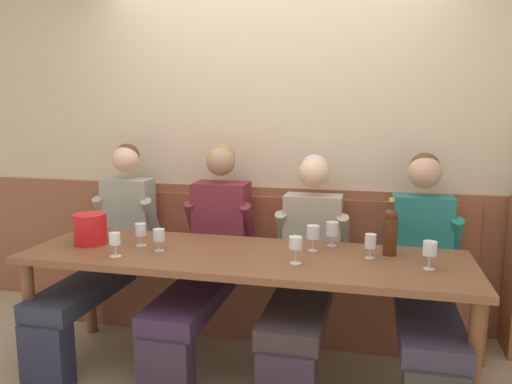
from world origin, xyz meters
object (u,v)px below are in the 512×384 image
object	(u,v)px
person_right_seat	(107,246)
wine_glass_by_bottle	(296,244)
wine_glass_mid_left	(430,250)
wine_glass_left_end	(370,243)
person_left_seat	(425,269)
person_center_left_seat	(209,249)
ice_bucket	(90,229)
person_center_right_seat	(306,263)
wine_glass_center_rear	(159,236)
wall_bench	(267,291)
dining_table	(243,267)
wine_glass_center_front	(140,230)
wine_bottle_clear_water	(390,230)
wine_glass_right_end	(332,230)
wine_glass_mid_right	(115,240)
wine_glass_near_bucket	(313,233)

from	to	relation	value
person_right_seat	wine_glass_by_bottle	size ratio (longest dim) A/B	8.88
wine_glass_mid_left	wine_glass_left_end	bearing A→B (deg)	157.13
person_left_seat	wine_glass_mid_left	xyz separation A→B (m)	(-0.02, -0.36, 0.22)
person_center_left_seat	wine_glass_left_end	size ratio (longest dim) A/B	9.69
ice_bucket	wine_glass_left_end	size ratio (longest dim) A/B	1.45
person_center_right_seat	wine_glass_center_rear	distance (m)	0.92
wine_glass_mid_left	wine_glass_by_bottle	bearing A→B (deg)	-174.25
person_center_right_seat	ice_bucket	size ratio (longest dim) A/B	6.39
wall_bench	wine_glass_left_end	distance (m)	1.07
dining_table	wine_glass_center_front	xyz separation A→B (m)	(-0.65, 0.02, 0.17)
wine_bottle_clear_water	wine_glass_by_bottle	xyz separation A→B (m)	(-0.50, -0.29, -0.04)
person_center_left_seat	wine_glass_left_end	distance (m)	1.09
person_center_right_seat	wine_glass_left_end	world-z (taller)	person_center_right_seat
wine_glass_center_rear	wine_glass_center_front	distance (m)	0.18
wine_glass_left_end	wine_glass_center_rear	bearing A→B (deg)	-173.20
wine_glass_center_rear	wine_glass_by_bottle	world-z (taller)	wine_glass_by_bottle
wine_glass_right_end	wine_glass_by_bottle	size ratio (longest dim) A/B	0.99
person_right_seat	person_center_left_seat	xyz separation A→B (m)	(0.73, 0.03, 0.02)
wine_glass_left_end	wine_glass_center_front	distance (m)	1.36
dining_table	person_center_left_seat	distance (m)	0.48
wine_glass_mid_left	wine_glass_mid_right	bearing A→B (deg)	-173.99
ice_bucket	wine_glass_near_bucket	xyz separation A→B (m)	(1.35, 0.17, 0.02)
wine_bottle_clear_water	wine_glass_by_bottle	bearing A→B (deg)	-149.99
wine_bottle_clear_water	wine_glass_center_rear	xyz separation A→B (m)	(-1.31, -0.23, -0.06)
wall_bench	person_center_left_seat	size ratio (longest dim) A/B	2.14
wine_glass_right_end	wine_glass_near_bucket	distance (m)	0.17
wine_glass_near_bucket	wine_glass_by_bottle	bearing A→B (deg)	-102.79
person_center_right_seat	wine_glass_center_rear	world-z (taller)	person_center_right_seat
person_center_right_seat	wine_glass_mid_left	world-z (taller)	person_center_right_seat
wine_glass_mid_right	wine_bottle_clear_water	bearing A→B (deg)	14.75
ice_bucket	wine_glass_mid_right	xyz separation A→B (m)	(0.28, -0.21, 0.00)
wine_glass_mid_right	wine_glass_center_rear	size ratio (longest dim) A/B	1.04
wine_glass_by_bottle	wine_glass_center_front	bearing A→B (deg)	172.29
wine_glass_left_end	wine_glass_right_end	bearing A→B (deg)	137.85
wine_glass_near_bucket	wine_glass_by_bottle	size ratio (longest dim) A/B	1.02
person_right_seat	wine_glass_right_end	world-z (taller)	person_right_seat
wine_glass_near_bucket	wine_glass_left_end	size ratio (longest dim) A/B	1.10
wine_glass_center_rear	dining_table	bearing A→B (deg)	6.89
wall_bench	wine_bottle_clear_water	size ratio (longest dim) A/B	8.64
wine_glass_left_end	ice_bucket	bearing A→B (deg)	-176.74
wine_glass_center_front	wine_bottle_clear_water	bearing A→B (deg)	6.04
wine_bottle_clear_water	wine_glass_by_bottle	distance (m)	0.57
wall_bench	wine_bottle_clear_water	distance (m)	1.13
person_center_right_seat	wine_glass_mid_right	world-z (taller)	person_center_right_seat
wine_glass_near_bucket	wine_glass_center_front	distance (m)	1.04
wine_glass_left_end	person_center_right_seat	bearing A→B (deg)	149.29
wine_glass_right_end	wine_glass_mid_left	distance (m)	0.62
wine_glass_mid_right	wine_glass_left_end	size ratio (longest dim) A/B	1.00
wall_bench	person_right_seat	distance (m)	1.17
person_left_seat	wine_glass_mid_left	bearing A→B (deg)	-93.17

